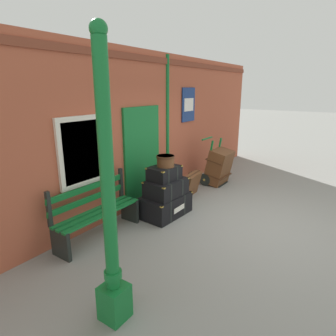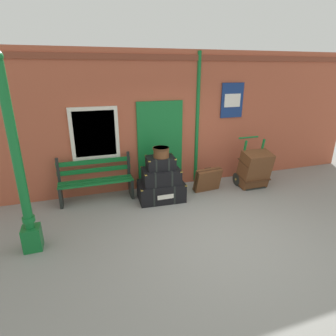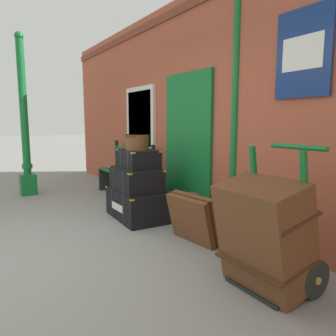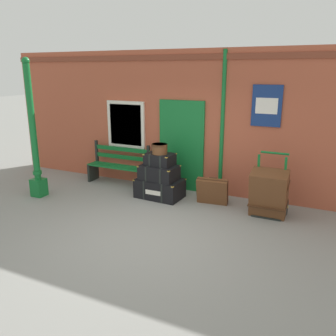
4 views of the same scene
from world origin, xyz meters
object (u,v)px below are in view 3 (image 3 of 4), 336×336
(large_brown_trunk, at_px, (264,235))
(suitcase_umber, at_px, (193,218))
(lamp_post, at_px, (25,135))
(steamer_trunk_middle, at_px, (136,179))
(platform_bench, at_px, (127,173))
(round_hatbox, at_px, (137,141))
(porters_trolley, at_px, (277,254))
(steamer_trunk_base, at_px, (138,204))
(steamer_trunk_top, at_px, (139,159))

(large_brown_trunk, relative_size, suitcase_umber, 1.41)
(lamp_post, relative_size, large_brown_trunk, 3.17)
(lamp_post, bearing_deg, steamer_trunk_middle, 22.88)
(platform_bench, xyz_separation_m, round_hatbox, (1.37, -0.47, 0.68))
(porters_trolley, relative_size, large_brown_trunk, 1.27)
(suitcase_umber, bearing_deg, round_hatbox, -175.22)
(lamp_post, xyz_separation_m, porters_trolley, (4.88, 1.20, -0.87))
(lamp_post, relative_size, round_hatbox, 8.64)
(round_hatbox, height_order, porters_trolley, round_hatbox)
(suitcase_umber, bearing_deg, lamp_post, -162.37)
(steamer_trunk_base, bearing_deg, platform_bench, 161.36)
(platform_bench, relative_size, steamer_trunk_base, 1.53)
(porters_trolley, bearing_deg, lamp_post, -166.20)
(large_brown_trunk, bearing_deg, platform_bench, 172.10)
(porters_trolley, height_order, large_brown_trunk, porters_trolley)
(round_hatbox, xyz_separation_m, suitcase_umber, (1.18, 0.10, -0.84))
(platform_bench, xyz_separation_m, large_brown_trunk, (3.73, -0.52, 0.03))
(platform_bench, bearing_deg, lamp_post, -126.60)
(steamer_trunk_top, height_order, round_hatbox, round_hatbox)
(platform_bench, xyz_separation_m, suitcase_umber, (2.56, -0.37, -0.16))
(round_hatbox, bearing_deg, suitcase_umber, 4.78)
(platform_bench, height_order, round_hatbox, round_hatbox)
(large_brown_trunk, bearing_deg, suitcase_umber, 172.72)
(round_hatbox, relative_size, porters_trolley, 0.29)
(round_hatbox, relative_size, large_brown_trunk, 0.37)
(lamp_post, height_order, steamer_trunk_base, lamp_post)
(platform_bench, relative_size, large_brown_trunk, 1.68)
(round_hatbox, distance_m, porters_trolley, 2.51)
(lamp_post, distance_m, porters_trolley, 5.10)
(lamp_post, xyz_separation_m, round_hatbox, (2.52, 1.08, -0.02))
(steamer_trunk_top, height_order, suitcase_umber, steamer_trunk_top)
(platform_bench, distance_m, suitcase_umber, 2.59)
(platform_bench, relative_size, suitcase_umber, 2.38)
(steamer_trunk_base, bearing_deg, lamp_post, -156.63)
(steamer_trunk_base, xyz_separation_m, large_brown_trunk, (2.37, -0.06, 0.26))
(platform_bench, height_order, steamer_trunk_middle, platform_bench)
(lamp_post, xyz_separation_m, steamer_trunk_base, (2.51, 1.08, -0.94))
(steamer_trunk_top, xyz_separation_m, suitcase_umber, (1.19, 0.07, -0.58))
(lamp_post, bearing_deg, platform_bench, 53.40)
(large_brown_trunk, xyz_separation_m, suitcase_umber, (-1.18, 0.15, -0.19))
(round_hatbox, bearing_deg, steamer_trunk_base, 141.91)
(porters_trolley, bearing_deg, steamer_trunk_middle, -176.62)
(steamer_trunk_base, bearing_deg, suitcase_umber, 4.42)
(suitcase_umber, bearing_deg, large_brown_trunk, -7.28)
(steamer_trunk_middle, relative_size, steamer_trunk_top, 1.32)
(steamer_trunk_base, distance_m, steamer_trunk_top, 0.66)
(steamer_trunk_base, xyz_separation_m, suitcase_umber, (1.19, 0.09, 0.08))
(steamer_trunk_middle, height_order, suitcase_umber, steamer_trunk_middle)
(lamp_post, xyz_separation_m, steamer_trunk_top, (2.51, 1.10, -0.28))
(steamer_trunk_base, xyz_separation_m, steamer_trunk_middle, (-0.00, -0.03, 0.37))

